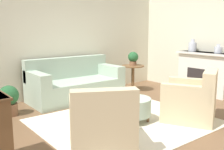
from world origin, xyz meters
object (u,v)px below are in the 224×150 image
object	(u,v)px
armchair_left	(101,127)
side_table	(133,73)
armchair_right	(192,101)
vase_mantel_near	(192,46)
potted_plant_floor	(9,100)
couch	(75,85)
potted_plant_on_side_table	(133,58)
ottoman_table	(132,106)
vase_mantel_far	(218,50)

from	to	relation	value
armchair_left	side_table	bearing A→B (deg)	40.61
side_table	armchair_right	bearing A→B (deg)	-106.61
armchair_left	vase_mantel_near	distance (m)	4.16
vase_mantel_near	potted_plant_floor	world-z (taller)	vase_mantel_near
couch	armchair_left	size ratio (longest dim) A/B	1.87
couch	side_table	bearing A→B (deg)	-9.32
armchair_right	potted_plant_on_side_table	size ratio (longest dim) A/B	3.20
couch	armchair_left	bearing A→B (deg)	-113.26
armchair_left	potted_plant_floor	xyz separation A→B (m)	(-0.49, 2.31, -0.04)
couch	potted_plant_on_side_table	bearing A→B (deg)	-9.32
potted_plant_floor	couch	bearing A→B (deg)	9.24
ottoman_table	vase_mantel_far	world-z (taller)	vase_mantel_far
ottoman_table	potted_plant_on_side_table	size ratio (longest dim) A/B	1.86
ottoman_table	vase_mantel_near	world-z (taller)	vase_mantel_near
vase_mantel_near	potted_plant_on_side_table	xyz separation A→B (m)	(-1.16, 0.96, -0.30)
armchair_left	couch	bearing A→B (deg)	66.74
vase_mantel_near	potted_plant_floor	xyz separation A→B (m)	(-4.34, 0.96, -0.87)
armchair_right	side_table	size ratio (longest dim) A/B	1.66
vase_mantel_near	potted_plant_floor	size ratio (longest dim) A/B	0.54
ottoman_table	potted_plant_on_side_table	xyz separation A→B (m)	(1.58, 1.69, 0.60)
armchair_left	vase_mantel_far	world-z (taller)	vase_mantel_far
armchair_left	ottoman_table	world-z (taller)	armchair_left
ottoman_table	armchair_right	bearing A→B (deg)	-34.53
vase_mantel_far	armchair_left	bearing A→B (deg)	-170.68
couch	vase_mantel_far	xyz separation A→B (m)	(2.75, -1.93, 0.80)
armchair_left	side_table	xyz separation A→B (m)	(2.69, 2.30, 0.12)
armchair_right	potted_plant_on_side_table	xyz separation A→B (m)	(0.69, 2.30, 0.53)
couch	vase_mantel_far	distance (m)	3.45
vase_mantel_near	potted_plant_on_side_table	distance (m)	1.54
ottoman_table	potted_plant_on_side_table	bearing A→B (deg)	47.00
armchair_left	vase_mantel_far	xyz separation A→B (m)	(3.85, 0.63, 0.79)
armchair_left	potted_plant_floor	distance (m)	2.36
ottoman_table	potted_plant_floor	xyz separation A→B (m)	(-1.60, 1.69, 0.03)
couch	armchair_right	xyz separation A→B (m)	(0.90, -2.56, 0.01)
couch	potted_plant_on_side_table	world-z (taller)	potted_plant_on_side_table
couch	potted_plant_on_side_table	distance (m)	1.69
ottoman_table	vase_mantel_near	size ratio (longest dim) A/B	2.11
armchair_left	side_table	world-z (taller)	armchair_left
side_table	armchair_left	bearing A→B (deg)	-139.39
ottoman_table	potted_plant_on_side_table	distance (m)	2.39
potted_plant_floor	armchair_left	bearing A→B (deg)	-78.08
potted_plant_floor	vase_mantel_near	bearing A→B (deg)	-12.54
couch	armchair_left	distance (m)	2.79
couch	potted_plant_floor	size ratio (longest dim) A/B	3.69
vase_mantel_near	vase_mantel_far	xyz separation A→B (m)	(-0.00, -0.71, -0.04)
armchair_right	vase_mantel_near	xyz separation A→B (m)	(1.85, 1.34, 0.83)
armchair_left	armchair_right	distance (m)	2.00
side_table	potted_plant_on_side_table	size ratio (longest dim) A/B	1.93
couch	vase_mantel_far	size ratio (longest dim) A/B	9.90
armchair_left	potted_plant_on_side_table	size ratio (longest dim) A/B	3.20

